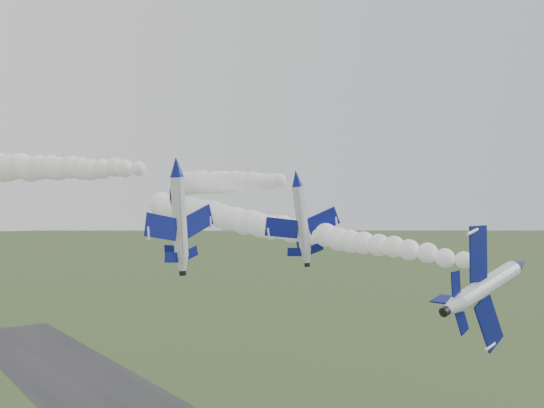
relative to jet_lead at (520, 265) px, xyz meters
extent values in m
cylinder|color=white|center=(-0.06, 0.11, -0.01)|extent=(2.54, 9.17, 1.98)
cone|color=white|center=(-0.40, 5.60, -0.01)|extent=(2.10, 2.06, 1.98)
cylinder|color=black|center=(-0.47, 6.68, -0.01)|extent=(1.04, 0.71, 1.00)
cube|color=navy|center=(-1.10, 0.91, 3.07)|extent=(1.58, 2.67, 4.83)
cube|color=navy|center=(0.56, 1.01, -3.18)|extent=(1.58, 2.67, 4.83)
cube|color=navy|center=(-0.78, 4.60, 1.65)|extent=(0.73, 1.23, 2.11)
cube|color=navy|center=(0.10, 4.66, -1.68)|extent=(0.73, 1.23, 2.11)
cube|color=navy|center=(1.03, 4.46, 0.35)|extent=(2.43, 1.87, 0.74)
cylinder|color=white|center=(-21.77, 29.45, 10.17)|extent=(4.97, 9.04, 1.75)
cone|color=navy|center=(-19.66, 24.15, 10.17)|extent=(2.50, 2.85, 1.75)
cone|color=white|center=(-23.80, 34.55, 10.17)|extent=(2.34, 2.45, 1.75)
cylinder|color=black|center=(-24.20, 35.55, 10.17)|extent=(1.06, 0.93, 0.89)
ellipsoid|color=black|center=(-20.96, 27.27, 10.77)|extent=(2.23, 3.31, 1.17)
cube|color=navy|center=(-25.06, 29.07, 9.72)|extent=(5.54, 4.22, 0.60)
cube|color=navy|center=(-19.09, 31.44, 10.30)|extent=(5.54, 4.22, 0.60)
cube|color=navy|center=(-25.03, 33.01, 10.02)|extent=(2.44, 1.89, 0.30)
cube|color=navy|center=(-21.85, 34.28, 10.33)|extent=(2.44, 1.89, 0.30)
cube|color=navy|center=(-23.46, 33.36, 11.56)|extent=(0.95, 1.73, 2.37)
cylinder|color=white|center=(-4.28, 29.52, 9.36)|extent=(3.49, 8.62, 1.70)
cone|color=navy|center=(-5.43, 24.31, 9.36)|extent=(2.14, 2.53, 1.70)
cone|color=white|center=(-3.17, 34.53, 9.36)|extent=(2.05, 2.14, 1.70)
cylinder|color=black|center=(-2.95, 35.51, 9.36)|extent=(0.97, 0.78, 0.86)
ellipsoid|color=black|center=(-4.83, 27.41, 9.92)|extent=(1.73, 3.07, 1.13)
cube|color=navy|center=(-7.01, 30.95, 8.80)|extent=(5.02, 3.35, 0.77)
cube|color=navy|center=(-1.17, 29.66, 9.62)|extent=(5.02, 3.35, 0.77)
cube|color=navy|center=(-4.93, 33.99, 9.14)|extent=(2.20, 1.51, 0.37)
cube|color=navy|center=(-1.81, 33.30, 9.58)|extent=(2.20, 1.51, 0.37)
cube|color=navy|center=(-3.59, 33.45, 10.66)|extent=(0.76, 1.66, 2.21)
camera|label=1|loc=(-53.04, -33.47, 5.47)|focal=40.00mm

